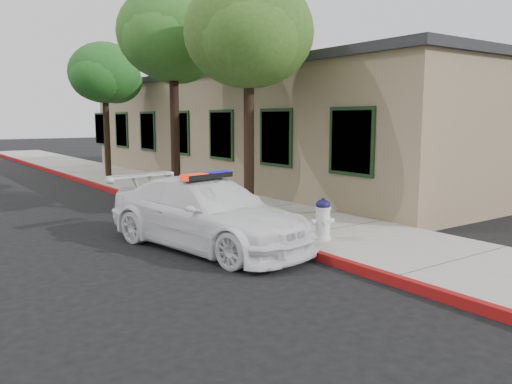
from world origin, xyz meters
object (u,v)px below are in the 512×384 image
object	(u,v)px
street_tree_near	(249,38)
street_tree_far	(106,76)
clapboard_building	(269,128)
fire_hydrant	(323,219)
street_tree_mid	(172,38)
police_car	(208,213)

from	to	relation	value
street_tree_near	street_tree_far	world-z (taller)	street_tree_near
clapboard_building	fire_hydrant	xyz separation A→B (m)	(-5.89, -9.59, -1.57)
clapboard_building	street_tree_mid	xyz separation A→B (m)	(-5.68, -2.84, 2.69)
street_tree_far	fire_hydrant	bearing A→B (deg)	-92.30
street_tree_mid	street_tree_far	size ratio (longest dim) A/B	1.15
police_car	fire_hydrant	bearing A→B (deg)	-47.23
police_car	street_tree_mid	xyz separation A→B (m)	(2.06, 5.45, 4.14)
clapboard_building	street_tree_mid	world-z (taller)	street_tree_mid
police_car	street_tree_near	xyz separation A→B (m)	(2.25, 1.79, 3.73)
clapboard_building	police_car	distance (m)	11.43
street_tree_mid	police_car	bearing A→B (deg)	-110.74
street_tree_far	street_tree_mid	bearing A→B (deg)	-92.76
police_car	street_tree_far	xyz separation A→B (m)	(2.38, 12.05, 3.50)
fire_hydrant	street_tree_far	bearing A→B (deg)	107.94
clapboard_building	street_tree_far	size ratio (longest dim) A/B	3.89
clapboard_building	street_tree_mid	distance (m)	6.89
street_tree_mid	street_tree_far	bearing A→B (deg)	87.24
fire_hydrant	street_tree_near	world-z (taller)	street_tree_near
fire_hydrant	street_tree_near	xyz separation A→B (m)	(0.40, 3.09, 3.85)
fire_hydrant	street_tree_far	world-z (taller)	street_tree_far
clapboard_building	street_tree_far	bearing A→B (deg)	144.97
street_tree_near	fire_hydrant	bearing A→B (deg)	-97.43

